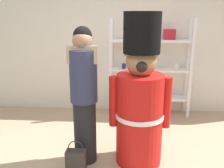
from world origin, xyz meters
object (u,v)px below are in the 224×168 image
(teddy_bear_guard, at_px, (140,101))
(shopping_bag, at_px, (76,161))
(merchandise_shelf, at_px, (150,67))
(person_shopper, at_px, (84,94))

(teddy_bear_guard, relative_size, shopping_bag, 4.42)
(merchandise_shelf, bearing_deg, shopping_bag, -116.99)
(merchandise_shelf, bearing_deg, person_shopper, -119.18)
(teddy_bear_guard, distance_m, shopping_bag, 1.02)
(teddy_bear_guard, xyz_separation_m, person_shopper, (-0.66, -0.03, 0.08))
(person_shopper, bearing_deg, shopping_bag, -102.84)
(person_shopper, xyz_separation_m, shopping_bag, (-0.06, -0.28, -0.73))
(teddy_bear_guard, xyz_separation_m, shopping_bag, (-0.73, -0.31, -0.65))
(person_shopper, bearing_deg, merchandise_shelf, 60.82)
(person_shopper, height_order, shopping_bag, person_shopper)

